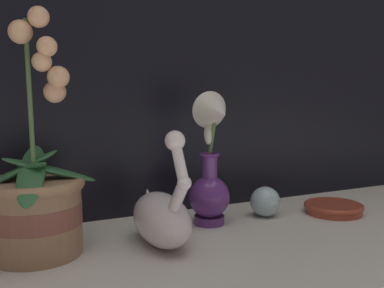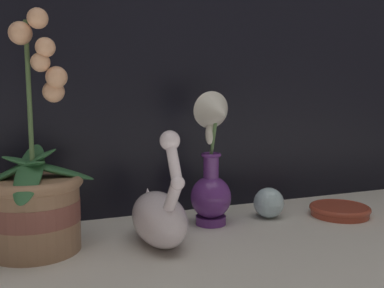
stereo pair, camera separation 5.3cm
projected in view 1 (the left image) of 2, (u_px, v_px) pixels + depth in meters
ground_plane at (241, 255)px, 0.76m from camera, size 2.80×2.80×0.00m
orchid_potted_plant at (35, 202)px, 0.76m from camera, size 0.20×0.21×0.41m
swan_figurine at (162, 215)px, 0.81m from camera, size 0.09×0.21×0.21m
blue_vase at (212, 168)px, 0.91m from camera, size 0.08×0.11×0.28m
glass_sphere at (265, 202)px, 0.99m from camera, size 0.07×0.07×0.07m
amber_dish at (334, 207)px, 1.01m from camera, size 0.13×0.13×0.02m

